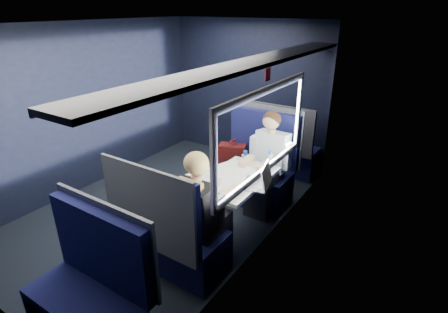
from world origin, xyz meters
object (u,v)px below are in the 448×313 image
Objects in this scene: seat_bay_near at (255,169)px; laptop at (261,180)px; seat_bay_far at (171,236)px; table at (234,183)px; woman at (201,208)px; seat_row_front at (284,149)px; seat_row_back at (92,297)px; bottle_small at (270,161)px; man at (268,158)px; cup at (268,165)px.

seat_bay_near reaches higher than laptop.
seat_bay_far is 3.18× the size of laptop.
woman reaches higher than table.
laptop is (0.53, -1.84, 0.40)m from seat_row_front.
seat_bay_far reaches higher than seat_row_front.
seat_row_back reaches higher than table.
bottle_small is (0.23, 0.40, 0.17)m from table.
seat_bay_near is at bearing 90.44° from seat_row_back.
seat_row_back is 0.88× the size of woman.
man reaches higher than bottle_small.
seat_bay_near reaches higher than seat_row_front.
seat_bay_far is 1.62m from man.
seat_row_back is 2.93× the size of laptop.
seat_bay_far is 1.06m from laptop.
woman reaches higher than seat_bay_far.
cup is (0.42, -0.47, 0.36)m from seat_bay_near.
seat_row_front is (-0.18, 1.80, -0.25)m from table.
laptop is at bearing -69.28° from man.
laptop reaches higher than bottle_small.
table is at bearing 78.22° from seat_bay_far.
bottle_small is at bearing -73.52° from seat_row_front.
seat_row_front and seat_row_back have the same top height.
bottle_small is at bearing -61.24° from man.
table is at bearing -119.66° from bottle_small.
seat_bay_far is (-0.18, -0.87, -0.25)m from table.
cup is (0.15, 1.11, 0.05)m from woman.
laptop is (0.53, 1.76, 0.40)m from seat_row_back.
man reaches higher than seat_row_back.
cup is (0.15, -0.29, 0.06)m from man.
seat_row_back is at bearing -106.80° from laptop.
man is 1.41m from woman.
seat_row_front reaches higher than bottle_small.
seat_row_front is at bearing 95.80° from table.
seat_bay_far is at bearing -146.18° from woman.
laptop is at bearing -73.46° from cup.
bottle_small is at bearing 60.34° from table.
seat_bay_far is 1.39m from cup.
seat_row_back is at bearing -90.00° from seat_row_front.
seat_row_front is 5.31× the size of bottle_small.
bottle_small is 0.06m from cup.
cup is (-0.13, 0.45, -0.03)m from laptop.
man is at bearing 116.71° from cup.
table is 0.79× the size of seat_bay_far.
seat_row_back is 1.16m from woman.
seat_row_front is at bearing 90.00° from seat_bay_far.
man reaches higher than seat_bay_far.
laptop is at bearing 67.21° from woman.
seat_bay_far is 1.09× the size of seat_row_back.
bottle_small is (0.41, 2.20, 0.43)m from seat_row_back.
woman is (0.25, 1.09, 0.32)m from seat_row_back.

